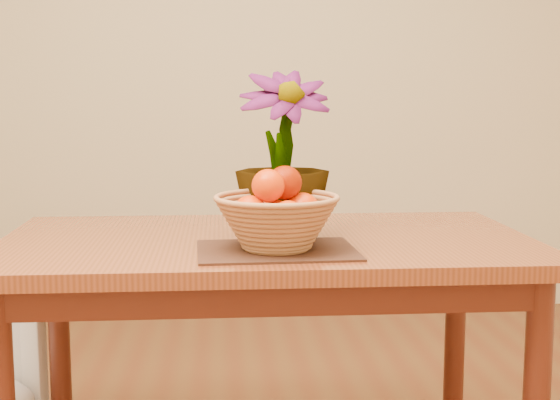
{
  "coord_description": "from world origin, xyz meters",
  "views": [
    {
      "loc": [
        -0.13,
        -1.73,
        1.13
      ],
      "look_at": [
        0.02,
        0.18,
        0.87
      ],
      "focal_mm": 50.0,
      "sensor_mm": 36.0,
      "label": 1
    }
  ],
  "objects": [
    {
      "name": "wicker_basket",
      "position": [
        0.01,
        0.11,
        0.82
      ],
      "size": [
        0.3,
        0.3,
        0.12
      ],
      "color": "#AC7547",
      "rests_on": "placemat"
    },
    {
      "name": "orange_pile",
      "position": [
        0.01,
        0.11,
        0.87
      ],
      "size": [
        0.21,
        0.2,
        0.15
      ],
      "rotation": [
        0.0,
        0.0,
        -0.28
      ],
      "color": "red",
      "rests_on": "wicker_basket"
    },
    {
      "name": "table",
      "position": [
        0.0,
        0.3,
        0.66
      ],
      "size": [
        1.4,
        0.8,
        0.75
      ],
      "color": "brown",
      "rests_on": "floor"
    },
    {
      "name": "wall_back",
      "position": [
        0.0,
        2.25,
        1.35
      ],
      "size": [
        4.0,
        0.02,
        2.7
      ],
      "primitive_type": "cube",
      "color": "beige",
      "rests_on": "floor"
    },
    {
      "name": "placemat",
      "position": [
        0.01,
        0.11,
        0.75
      ],
      "size": [
        0.39,
        0.3,
        0.01
      ],
      "primitive_type": "cube",
      "rotation": [
        0.0,
        0.0,
        0.04
      ],
      "color": "#3C1F16",
      "rests_on": "table"
    },
    {
      "name": "potted_plant",
      "position": [
        0.04,
        0.29,
        0.97
      ],
      "size": [
        0.27,
        0.27,
        0.44
      ],
      "primitive_type": "imported",
      "rotation": [
        0.0,
        0.0,
        0.09
      ],
      "color": "#184915",
      "rests_on": "table"
    }
  ]
}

